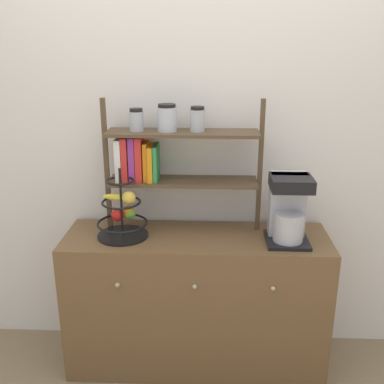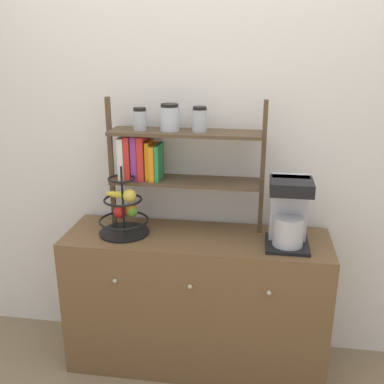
{
  "view_description": "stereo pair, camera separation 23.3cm",
  "coord_description": "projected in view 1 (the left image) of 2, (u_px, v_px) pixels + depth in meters",
  "views": [
    {
      "loc": [
        0.07,
        -1.99,
        1.79
      ],
      "look_at": [
        -0.02,
        0.22,
        1.05
      ],
      "focal_mm": 42.0,
      "sensor_mm": 36.0,
      "label": 1
    },
    {
      "loc": [
        0.31,
        -1.97,
        1.79
      ],
      "look_at": [
        -0.02,
        0.22,
        1.05
      ],
      "focal_mm": 42.0,
      "sensor_mm": 36.0,
      "label": 2
    }
  ],
  "objects": [
    {
      "name": "coffee_maker",
      "position": [
        288.0,
        209.0,
        2.31
      ],
      "size": [
        0.22,
        0.23,
        0.36
      ],
      "color": "black",
      "rests_on": "sideboard"
    },
    {
      "name": "wall_back",
      "position": [
        198.0,
        134.0,
        2.5
      ],
      "size": [
        7.0,
        0.05,
        2.6
      ],
      "primitive_type": "cube",
      "color": "silver",
      "rests_on": "ground_plane"
    },
    {
      "name": "sideboard",
      "position": [
        196.0,
        301.0,
        2.54
      ],
      "size": [
        1.43,
        0.45,
        0.8
      ],
      "color": "brown",
      "rests_on": "ground_plane"
    },
    {
      "name": "shelf_hutch",
      "position": [
        161.0,
        152.0,
        2.39
      ],
      "size": [
        0.85,
        0.2,
        0.72
      ],
      "color": "brown",
      "rests_on": "sideboard"
    },
    {
      "name": "fruit_stand",
      "position": [
        123.0,
        214.0,
        2.39
      ],
      "size": [
        0.27,
        0.27,
        0.38
      ],
      "color": "black",
      "rests_on": "sideboard"
    }
  ]
}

